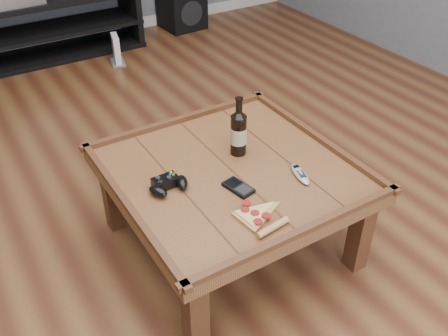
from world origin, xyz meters
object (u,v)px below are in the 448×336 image
game_console (116,51)px  coffee_table (231,180)px  pizza_slice (257,217)px  subwoofer (182,8)px  media_console (57,27)px  beer_bottle (239,132)px  remote_control (300,174)px  smartphone (238,187)px  game_controller (168,184)px

game_console → coffee_table: bearing=-84.7°
pizza_slice → game_console: 2.70m
game_console → pizza_slice: bearing=-85.5°
subwoofer → game_console: bearing=-154.3°
media_console → game_console: 0.57m
game_console → beer_bottle: bearing=-82.6°
coffee_table → game_console: (0.35, 2.32, -0.28)m
coffee_table → beer_bottle: 0.22m
media_console → remote_control: 2.97m
subwoofer → smartphone: bearing=-116.6°
pizza_slice → beer_bottle: bearing=58.9°
pizza_slice → subwoofer: (1.30, 3.13, -0.28)m
smartphone → remote_control: bearing=-24.7°
media_console → subwoofer: bearing=2.3°
remote_control → subwoofer: remote_control is taller
media_console → smartphone: bearing=-90.9°
pizza_slice → subwoofer: size_ratio=0.73×
coffee_table → game_console: 2.36m
beer_bottle → coffee_table: bearing=-136.9°
media_console → coffee_table: bearing=-90.0°
smartphone → media_console: bearing=77.5°
media_console → game_console: bearing=-51.4°
pizza_slice → game_console: pizza_slice is taller
pizza_slice → remote_control: pizza_slice is taller
coffee_table → remote_control: 0.31m
smartphone → game_console: size_ratio=0.59×
game_controller → pizza_slice: game_controller is taller
coffee_table → smartphone: bearing=-109.5°
coffee_table → game_console: bearing=81.5°
pizza_slice → coffee_table: bearing=67.9°
game_controller → smartphone: (0.25, -0.15, -0.02)m
beer_bottle → game_controller: bearing=-169.2°
coffee_table → pizza_slice: size_ratio=3.63×
smartphone → subwoofer: smartphone is taller
beer_bottle → pizza_slice: size_ratio=0.99×
game_controller → smartphone: size_ratio=1.32×
pizza_slice → smartphone: size_ratio=1.98×
media_console → pizza_slice: media_console is taller
coffee_table → remote_control: coffee_table is taller
pizza_slice → subwoofer: 3.40m
game_controller → game_console: size_ratio=0.78×
pizza_slice → media_console: bearing=81.1°
remote_control → coffee_table: bearing=153.2°
game_controller → remote_control: (0.52, -0.22, -0.01)m
media_console → smartphone: media_console is taller
smartphone → game_console: (0.39, 2.45, -0.35)m
coffee_table → media_console: size_ratio=0.74×
beer_bottle → game_controller: (-0.39, -0.07, -0.09)m
beer_bottle → smartphone: 0.29m
beer_bottle → game_controller: size_ratio=1.48×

